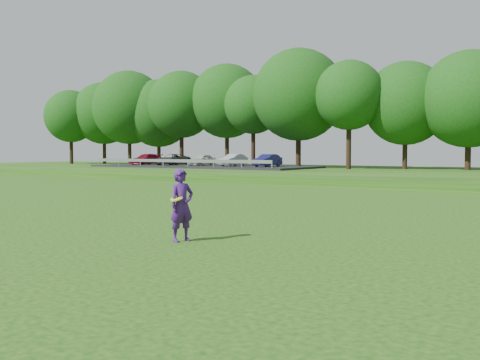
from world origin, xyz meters
The scene contains 6 objects.
ground centered at (0.00, 0.00, 0.00)m, with size 140.00×140.00×0.00m, color #11400C.
berm centered at (0.00, 34.00, 0.30)m, with size 130.00×30.00×0.60m, color #11400C.
walking_path centered at (0.00, 20.00, 0.02)m, with size 130.00×1.60×0.04m, color gray.
treeline centered at (0.00, 38.00, 8.10)m, with size 104.00×7.00×15.00m, color #14430F, non-canonical shape.
parking_lot centered at (-24.53, 32.81, 1.03)m, with size 24.00×9.00×1.38m.
woman centered at (2.14, -0.93, 0.89)m, with size 0.59×0.74×1.77m.
Camera 1 is at (10.59, -10.84, 2.18)m, focal length 40.00 mm.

